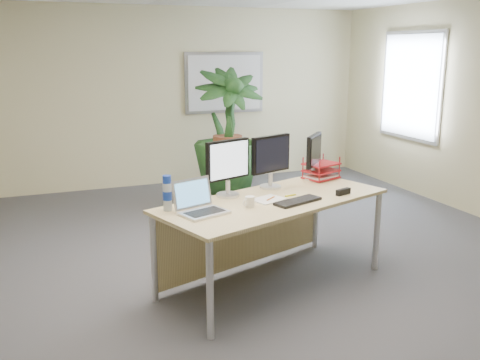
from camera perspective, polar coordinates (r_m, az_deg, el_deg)
name	(u,v)px	position (r m, az deg, el deg)	size (l,w,h in m)	color
floor	(248,287)	(4.89, 0.84, -11.32)	(8.00, 8.00, 0.00)	#444449
back_wall	(149,98)	(8.30, -9.65, 8.64)	(7.00, 0.04, 2.70)	beige
whiteboard	(225,83)	(8.57, -1.66, 10.33)	(1.30, 0.04, 0.95)	#A5A5A9
window	(411,86)	(8.22, 17.75, 9.53)	(0.04, 1.30, 1.55)	#A5A5A9
desk	(264,215)	(4.80, 2.62, -3.72)	(2.26, 1.50, 0.80)	tan
floor_plant	(228,148)	(7.34, -1.34, 3.43)	(0.84, 0.84, 1.50)	#143818
monitor_left	(228,164)	(4.69, -1.31, 1.70)	(0.44, 0.21, 0.50)	silver
monitor_right	(271,158)	(4.98, 3.31, 2.35)	(0.44, 0.20, 0.50)	silver
monitor_dark	(314,154)	(5.35, 7.89, 2.79)	(0.31, 0.32, 0.46)	silver
laptop	(199,205)	(4.29, -4.37, -2.65)	(0.44, 0.41, 0.26)	silver
keyboard	(298,201)	(4.58, 6.19, -2.26)	(0.45, 0.15, 0.02)	black
coffee_mug	(250,202)	(4.42, 1.02, -2.33)	(0.12, 0.08, 0.09)	white
spiral_notebook	(268,200)	(4.63, 3.04, -2.09)	(0.27, 0.20, 0.01)	white
orange_pen	(271,198)	(4.63, 3.29, -1.97)	(0.01, 0.01, 0.14)	orange
yellow_highlighter	(291,195)	(4.77, 5.41, -1.63)	(0.02, 0.02, 0.11)	yellow
water_bottle	(167,194)	(4.35, -7.76, -1.47)	(0.07, 0.07, 0.29)	silver
letter_tray	(321,172)	(5.43, 8.64, 0.85)	(0.39, 0.34, 0.15)	#AC151B
stapler	(343,192)	(4.89, 10.95, -1.24)	(0.16, 0.04, 0.05)	black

